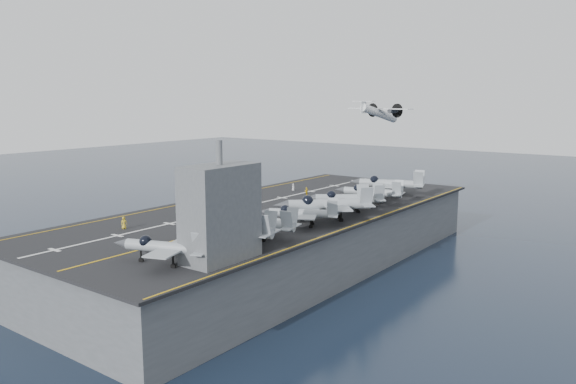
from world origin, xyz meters
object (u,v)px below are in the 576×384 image
Objects in this scene: island_superstructure at (220,201)px; transport_plane at (379,113)px; tow_cart_a at (217,227)px; fighter_jet_0 at (167,246)px.

transport_plane is (-20.94, 80.98, 8.75)m from island_superstructure.
transport_plane reaches higher than island_superstructure.
transport_plane is at bearing 97.97° from tow_cart_a.
transport_plane is (-9.83, 70.21, 15.57)m from tow_cart_a.
fighter_jet_0 is at bearing -125.86° from island_superstructure.
island_superstructure reaches higher than tow_cart_a.
island_superstructure reaches higher than fighter_jet_0.
tow_cart_a is 72.58m from transport_plane.
island_superstructure is at bearing -44.12° from tow_cart_a.
tow_cart_a is at bearing 114.15° from fighter_jet_0.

